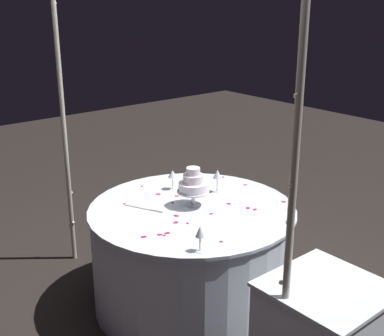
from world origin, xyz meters
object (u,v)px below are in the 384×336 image
(main_table, at_px, (192,256))
(wine_glass_2, at_px, (173,175))
(wine_glass_0, at_px, (200,233))
(cake_knife, at_px, (147,209))
(tiered_cake, at_px, (193,184))
(wine_glass_1, at_px, (217,175))
(decorative_arch, at_px, (146,101))

(main_table, xyz_separation_m, wine_glass_2, (0.36, -0.11, 0.47))
(main_table, height_order, wine_glass_0, wine_glass_0)
(cake_knife, bearing_deg, tiered_cake, -118.58)
(wine_glass_0, xyz_separation_m, wine_glass_1, (0.61, -0.69, 0.02))
(wine_glass_1, bearing_deg, tiered_cake, 106.02)
(wine_glass_1, height_order, wine_glass_2, wine_glass_1)
(wine_glass_2, bearing_deg, cake_knife, 116.49)
(decorative_arch, height_order, wine_glass_2, decorative_arch)
(tiered_cake, xyz_separation_m, wine_glass_1, (0.09, -0.30, -0.03))
(cake_knife, bearing_deg, main_table, -125.06)
(main_table, relative_size, wine_glass_1, 8.34)
(tiered_cake, height_order, cake_knife, tiered_cake)
(wine_glass_2, bearing_deg, wine_glass_1, -138.59)
(tiered_cake, xyz_separation_m, wine_glass_0, (-0.52, 0.39, -0.04))
(decorative_arch, bearing_deg, wine_glass_2, -52.40)
(main_table, relative_size, wine_glass_0, 9.15)
(tiered_cake, relative_size, wine_glass_0, 1.77)
(wine_glass_0, bearing_deg, cake_knife, -9.01)
(decorative_arch, distance_m, tiered_cake, 0.73)
(cake_knife, bearing_deg, wine_glass_2, -63.51)
(main_table, relative_size, wine_glass_2, 9.66)
(wine_glass_2, bearing_deg, wine_glass_0, 151.20)
(decorative_arch, height_order, wine_glass_1, decorative_arch)
(wine_glass_2, height_order, cake_knife, wine_glass_2)
(main_table, relative_size, tiered_cake, 5.16)
(decorative_arch, distance_m, wine_glass_0, 0.83)
(tiered_cake, height_order, wine_glass_0, tiered_cake)
(wine_glass_1, bearing_deg, wine_glass_0, 131.48)
(tiered_cake, distance_m, wine_glass_1, 0.31)
(tiered_cake, height_order, wine_glass_1, tiered_cake)
(decorative_arch, distance_m, wine_glass_1, 0.94)
(tiered_cake, height_order, wine_glass_2, tiered_cake)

